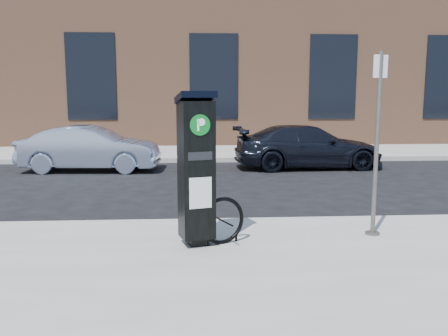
{
  "coord_description": "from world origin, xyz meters",
  "views": [
    {
      "loc": [
        -0.79,
        -7.92,
        2.27
      ],
      "look_at": [
        -0.28,
        0.5,
        0.96
      ],
      "focal_mm": 38.0,
      "sensor_mm": 36.0,
      "label": 1
    }
  ],
  "objects": [
    {
      "name": "car_dark",
      "position": [
        2.73,
        6.6,
        0.67
      ],
      "size": [
        4.68,
        2.07,
        1.33
      ],
      "primitive_type": "imported",
      "rotation": [
        0.0,
        0.0,
        1.62
      ],
      "color": "black",
      "rests_on": "ground"
    },
    {
      "name": "building",
      "position": [
        -0.0,
        17.0,
        4.15
      ],
      "size": [
        28.0,
        10.05,
        8.25
      ],
      "color": "brown",
      "rests_on": "ground"
    },
    {
      "name": "curb_near",
      "position": [
        0.0,
        -0.02,
        0.07
      ],
      "size": [
        60.0,
        0.12,
        0.16
      ],
      "primitive_type": "cube",
      "color": "#9E9B93",
      "rests_on": "ground"
    },
    {
      "name": "sidewalk_far",
      "position": [
        0.0,
        14.0,
        0.07
      ],
      "size": [
        60.0,
        12.0,
        0.15
      ],
      "primitive_type": "cube",
      "color": "gray",
      "rests_on": "ground"
    },
    {
      "name": "parking_kiosk",
      "position": [
        -0.78,
        -1.38,
        1.26
      ],
      "size": [
        0.6,
        0.56,
        2.17
      ],
      "rotation": [
        0.0,
        0.0,
        0.28
      ],
      "color": "black",
      "rests_on": "sidewalk_near"
    },
    {
      "name": "sign_pole",
      "position": [
        1.92,
        -1.04,
        1.52
      ],
      "size": [
        0.24,
        0.22,
        2.75
      ],
      "rotation": [
        0.0,
        0.0,
        0.32
      ],
      "color": "#57534D",
      "rests_on": "sidewalk_near"
    },
    {
      "name": "car_silver",
      "position": [
        -3.94,
        6.4,
        0.67
      ],
      "size": [
        4.15,
        1.63,
        1.35
      ],
      "primitive_type": "imported",
      "rotation": [
        0.0,
        0.0,
        1.52
      ],
      "color": "#8B98B1",
      "rests_on": "ground"
    },
    {
      "name": "curb_far",
      "position": [
        0.0,
        8.02,
        0.07
      ],
      "size": [
        60.0,
        0.12,
        0.16
      ],
      "primitive_type": "cube",
      "color": "#9E9B93",
      "rests_on": "ground"
    },
    {
      "name": "ground",
      "position": [
        0.0,
        0.0,
        0.0
      ],
      "size": [
        120.0,
        120.0,
        0.0
      ],
      "primitive_type": "plane",
      "color": "black",
      "rests_on": "ground"
    },
    {
      "name": "bike_rack",
      "position": [
        -0.41,
        -1.36,
        0.49
      ],
      "size": [
        0.65,
        0.34,
        0.69
      ],
      "rotation": [
        0.0,
        0.0,
        0.42
      ],
      "color": "black",
      "rests_on": "sidewalk_near"
    }
  ]
}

